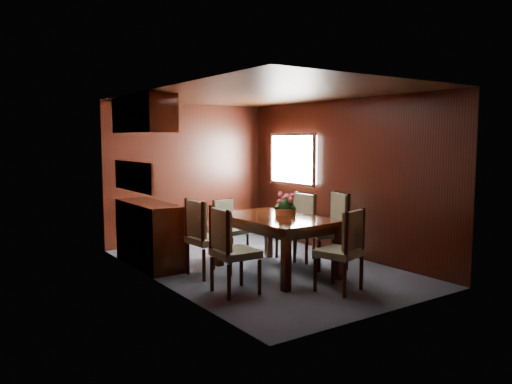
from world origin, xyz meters
TOP-DOWN VIEW (x-y plane):
  - ground at (0.00, 0.00)m, footprint 4.50×4.50m
  - room_shell at (-0.10, 0.33)m, footprint 3.06×4.52m
  - sideboard at (-1.25, 1.00)m, footprint 0.48×1.40m
  - dining_table at (0.01, -0.33)m, footprint 1.05×1.64m
  - chair_left_near at (-1.01, -0.79)m, footprint 0.49×0.51m
  - chair_left_far at (-0.89, 0.05)m, footprint 0.48×0.50m
  - chair_right_near at (0.83, -0.53)m, footprint 0.61×0.62m
  - chair_right_far at (0.81, 0.16)m, footprint 0.47×0.49m
  - chair_head at (0.14, -1.49)m, footprint 0.58×0.57m
  - chair_foot at (-0.07, 0.79)m, footprint 0.50×0.49m
  - flower_centerpiece at (0.21, -0.26)m, footprint 0.30×0.30m

SIDE VIEW (x-z plane):
  - ground at x=0.00m, z-range 0.00..0.00m
  - sideboard at x=-1.25m, z-range 0.00..0.90m
  - chair_foot at x=-0.07m, z-range 0.05..0.94m
  - chair_right_far at x=0.81m, z-range 0.05..1.04m
  - chair_head at x=0.14m, z-range 0.05..1.04m
  - chair_left_near at x=-1.01m, z-range 0.06..1.08m
  - chair_left_far at x=-0.89m, z-range 0.06..1.08m
  - chair_right_near at x=0.83m, z-range 0.06..1.12m
  - dining_table at x=0.01m, z-range 0.27..1.03m
  - flower_centerpiece at x=0.21m, z-range 0.75..1.06m
  - room_shell at x=-0.10m, z-range 0.43..2.84m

